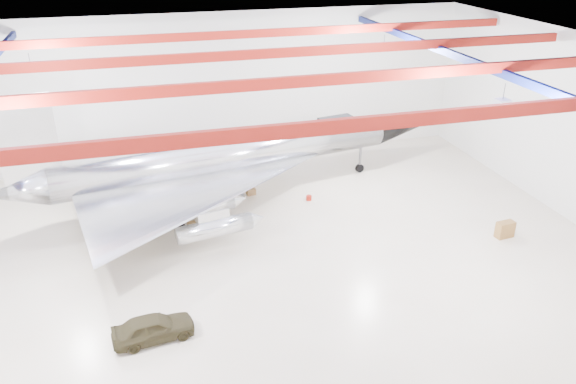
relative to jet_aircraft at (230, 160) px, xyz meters
name	(u,v)px	position (x,y,z in m)	size (l,w,h in m)	color
floor	(248,258)	(-0.51, -7.61, -2.77)	(40.00, 40.00, 0.00)	beige
wall_back	(204,90)	(-0.51, 7.39, 2.73)	(40.00, 40.00, 0.00)	silver
ceiling	(241,56)	(-0.51, -7.61, 8.23)	(40.00, 40.00, 0.00)	#0A0F38
ceiling_structure	(242,70)	(-0.51, -7.61, 7.55)	(39.50, 29.50, 1.08)	maroon
jet_aircraft	(230,160)	(0.00, 0.00, 0.00)	(30.85, 20.57, 8.46)	silver
jeep	(153,328)	(-5.86, -12.97, -2.17)	(1.43, 3.55, 1.21)	#322C19
desk	(505,229)	(14.36, -9.35, -2.29)	(1.06, 0.53, 0.98)	brown
crate_ply	(192,225)	(-3.07, -3.28, -2.60)	(0.50, 0.40, 0.35)	olive
toolbox_red	(231,199)	(-0.15, -0.49, -2.61)	(0.46, 0.37, 0.32)	#A21B10
parts_bin	(251,191)	(1.34, 0.24, -2.56)	(0.60, 0.48, 0.42)	olive
crate_small	(116,204)	(-7.47, 0.95, -2.66)	(0.32, 0.26, 0.23)	#59595B
tool_chest	(309,198)	(4.84, -1.67, -2.61)	(0.37, 0.37, 0.33)	#A21B10
spares_box	(241,196)	(0.56, -0.31, -2.57)	(0.45, 0.45, 0.41)	#59595B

